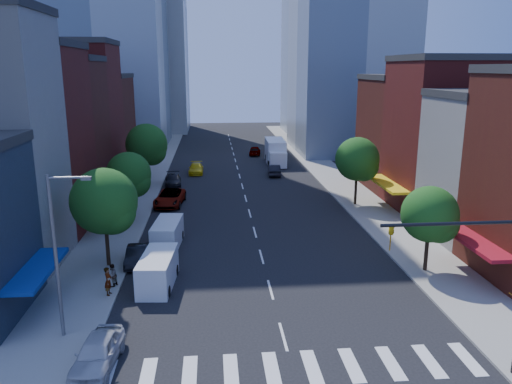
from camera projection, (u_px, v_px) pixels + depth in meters
ground at (283, 337)px, 27.42m from camera, size 220.00×220.00×0.00m
sidewalk_left at (145, 181)px, 64.97m from camera, size 5.00×120.00×0.15m
sidewalk_right at (333, 177)px, 67.13m from camera, size 5.00×120.00×0.15m
crosswalk at (292, 368)px, 24.52m from camera, size 19.00×3.00×0.01m
bldg_left_2 at (13, 143)px, 43.47m from camera, size 12.00×9.00×16.00m
bldg_left_3 at (45, 136)px, 51.80m from camera, size 12.00×8.00×15.00m
bldg_left_4 at (66, 118)px, 59.78m from camera, size 12.00×9.00×17.00m
bldg_left_5 at (87, 126)px, 69.44m from camera, size 12.00×10.00×13.00m
bldg_right_1 at (504, 169)px, 42.27m from camera, size 12.00×8.00×12.00m
bldg_right_2 at (455, 137)px, 50.61m from camera, size 12.00×10.00×15.00m
bldg_right_3 at (415, 134)px, 60.51m from camera, size 12.00×10.00×13.00m
tower_far_w at (144, 5)px, 110.87m from camera, size 18.00×18.00×56.00m
traffic_signal at (512, 296)px, 22.92m from camera, size 7.24×2.24×8.00m
streetlight at (58, 247)px, 26.08m from camera, size 2.25×0.25×9.00m
tree_left_near at (106, 204)px, 35.81m from camera, size 4.80×4.80×7.30m
tree_left_mid at (130, 176)px, 46.52m from camera, size 4.20×4.20×6.65m
tree_left_far at (148, 146)px, 59.89m from camera, size 5.00×5.00×7.75m
tree_right_near at (432, 217)px, 35.06m from camera, size 4.00×4.00×6.20m
tree_right_far at (359, 161)px, 52.29m from camera, size 4.60×4.60×7.20m
parked_car_front at (98, 353)px, 24.47m from camera, size 2.28×4.74×1.56m
parked_car_second at (137, 255)px, 37.41m from camera, size 1.50×4.10×1.34m
parked_car_third at (170, 198)px, 53.45m from camera, size 3.37×6.21×1.65m
parked_car_rear at (173, 180)px, 62.44m from camera, size 2.32×5.00×1.41m
cargo_van_near at (157, 271)px, 33.48m from camera, size 2.48×5.28×2.19m
cargo_van_far at (167, 234)px, 41.00m from camera, size 2.44×5.15×2.13m
taxi at (196, 169)px, 69.49m from camera, size 2.01×4.84×1.40m
traffic_car_oncoming at (274, 170)px, 68.29m from camera, size 1.89×4.63×1.49m
traffic_car_far at (255, 151)px, 84.17m from camera, size 2.37×4.66×1.52m
box_truck at (276, 152)px, 76.53m from camera, size 3.03×9.10×3.63m
pedestrian_near at (108, 281)px, 31.94m from camera, size 0.52×0.73×1.87m
pedestrian_far at (112, 275)px, 33.21m from camera, size 0.84×0.93×1.55m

